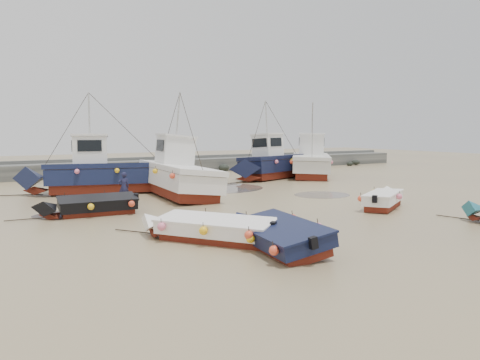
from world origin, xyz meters
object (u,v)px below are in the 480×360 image
Objects in this scene: dinghy_1 at (276,231)px; cabin_boat_2 at (271,162)px; dinghy_3 at (385,197)px; cabin_boat_3 at (311,161)px; person at (124,202)px; dinghy_4 at (90,203)px; dinghy_0 at (207,226)px; cabin_boat_1 at (174,174)px; cabin_boat_0 at (97,172)px.

dinghy_1 is 21.93m from cabin_boat_2.
cabin_boat_3 is (6.89, 14.56, 0.79)m from dinghy_3.
person is at bearing -157.92° from dinghy_3.
dinghy_4 is at bearing -117.96° from cabin_boat_3.
cabin_boat_3 is (17.86, 16.34, 0.80)m from dinghy_0.
cabin_boat_1 is 15.14m from cabin_boat_3.
cabin_boat_2 is at bearing -68.94° from cabin_boat_0.
person is (-1.64, 12.22, -0.54)m from dinghy_1.
cabin_boat_3 is (4.05, 0.07, -0.01)m from cabin_boat_2.
cabin_boat_2 is (13.80, 16.27, 0.81)m from dinghy_0.
dinghy_3 is 3.16× the size of person.
dinghy_0 is 0.51× the size of cabin_boat_1.
cabin_boat_0 reaches higher than person.
cabin_boat_1 reaches higher than dinghy_4.
dinghy_0 is 14.69m from cabin_boat_0.
cabin_boat_0 reaches higher than dinghy_0.
cabin_boat_2 reaches higher than person.
cabin_boat_3 is at bearing 22.07° from cabin_boat_1.
dinghy_0 is 11.12m from dinghy_3.
dinghy_3 is (9.31, 3.76, 0.01)m from dinghy_1.
cabin_boat_3 reaches higher than dinghy_4.
cabin_boat_3 is at bearing -62.77° from dinghy_4.
dinghy_0 is at bearing -110.98° from dinghy_3.
dinghy_3 is at bearing -108.87° from dinghy_4.
dinghy_4 is (-4.15, 9.18, 0.01)m from dinghy_1.
dinghy_4 is 7.79m from cabin_boat_0.
cabin_boat_0 is at bearing -12.87° from dinghy_4.
dinghy_0 is 10.27m from person.
cabin_boat_1 is at bearing -113.96° from cabin_boat_0.
dinghy_0 is at bearing -99.66° from cabin_boat_3.
cabin_boat_1 is (3.84, -3.06, -0.02)m from cabin_boat_0.
dinghy_4 is (-13.47, 5.42, -0.00)m from dinghy_3.
cabin_boat_2 is at bearing 138.70° from dinghy_3.
cabin_boat_0 is 0.92× the size of cabin_boat_1.
cabin_boat_0 is 18.30m from cabin_boat_3.
dinghy_3 is 12.37m from cabin_boat_1.
dinghy_0 is 7.63m from dinghy_4.
cabin_boat_2 is 15.11m from person.
dinghy_1 is at bearing 127.91° from cabin_boat_2.
dinghy_1 is 13.71m from cabin_boat_1.
dinghy_3 is 17.17m from cabin_boat_0.
dinghy_3 is 14.78m from cabin_boat_2.
cabin_boat_1 is (3.48, 11.60, 0.77)m from dinghy_0.
cabin_boat_1 is 11.34m from cabin_boat_2.
dinghy_0 is at bearing -102.88° from cabin_boat_1.
cabin_boat_1 reaches higher than dinghy_3.
person is (-10.96, 8.46, -0.55)m from dinghy_3.
dinghy_4 is 0.66× the size of cabin_boat_3.
cabin_boat_0 and cabin_boat_1 have the same top height.
dinghy_0 is at bearing -164.00° from cabin_boat_0.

